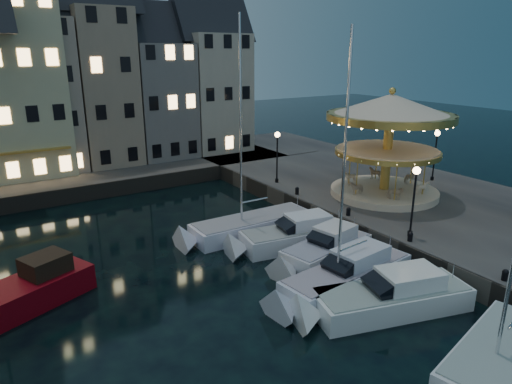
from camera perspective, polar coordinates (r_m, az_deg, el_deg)
ground at (r=23.38m, az=8.78°, el=-12.89°), size 160.00×160.00×0.00m
quay_east at (r=36.42m, az=19.28°, el=-1.33°), size 16.00×56.00×1.30m
quay_north at (r=44.68m, az=-24.29°, el=1.44°), size 44.00×12.00×1.30m
quaywall_e at (r=30.78m, az=9.92°, el=-3.97°), size 0.15×44.00×1.30m
quaywall_n at (r=39.29m, az=-20.02°, el=-0.08°), size 48.00×0.15×1.30m
streetlamp_b at (r=27.37m, az=19.19°, el=0.05°), size 0.44×0.44×4.17m
streetlamp_c at (r=36.89m, az=2.67°, el=5.29°), size 0.44×0.44×4.17m
streetlamp_d at (r=40.26m, az=21.55°, el=5.12°), size 0.44×0.44×4.17m
bollard_a at (r=24.74m, az=28.69°, el=-9.02°), size 0.30×0.30×0.57m
bollard_b at (r=27.41m, az=18.72°, el=-5.24°), size 0.30×0.30×0.57m
bollard_c at (r=30.51m, az=11.47°, el=-2.35°), size 0.30×0.30×0.57m
bollard_d at (r=34.43m, az=5.15°, el=0.21°), size 0.30×0.30×0.57m
townhouse_nc at (r=45.37m, az=-25.99°, el=11.94°), size 6.82×8.00×14.80m
townhouse_nd at (r=46.42m, az=-18.89°, el=13.44°), size 5.50×8.00×15.80m
townhouse_ne at (r=48.15m, az=-12.31°, el=12.27°), size 6.16×8.00×12.80m
townhouse_nf at (r=50.56m, az=-5.76°, el=13.36°), size 6.82×8.00×13.80m
motorboat_a at (r=20.03m, az=27.69°, el=-18.75°), size 7.88×4.17×13.06m
motorboat_b at (r=22.49m, az=15.66°, el=-12.81°), size 8.50×4.53×2.15m
motorboat_c at (r=23.89m, az=10.73°, el=-10.46°), size 8.87×3.13×11.72m
motorboat_d at (r=26.57m, az=8.28°, el=-7.45°), size 7.00×3.42×2.15m
motorboat_e at (r=28.38m, az=4.28°, el=-5.65°), size 7.96×3.39×2.15m
motorboat_f at (r=30.06m, az=-1.40°, el=-4.48°), size 9.35×2.46×12.47m
red_fishing_boat at (r=24.53m, az=-27.19°, el=-11.42°), size 7.14×4.81×5.73m
carousel at (r=34.40m, az=16.35°, el=7.96°), size 9.03×9.03×7.90m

